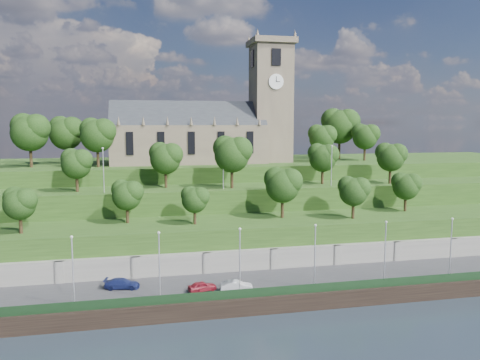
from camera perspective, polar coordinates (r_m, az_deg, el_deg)
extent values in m
plane|color=black|center=(59.98, 2.44, -16.07)|extent=(320.00, 320.00, 0.00)
cube|color=#2D2D30|center=(65.03, 1.10, -13.24)|extent=(160.00, 12.00, 2.00)
cube|color=black|center=(59.51, 2.46, -15.12)|extent=(160.00, 0.50, 2.20)
cube|color=black|center=(59.55, 2.31, -13.55)|extent=(160.00, 0.10, 1.20)
cube|color=slate|center=(70.09, -0.02, -10.43)|extent=(160.00, 2.00, 5.00)
cube|color=slate|center=(68.89, -21.09, -11.23)|extent=(1.20, 0.60, 5.00)
cube|color=slate|center=(67.98, -12.59, -11.17)|extent=(1.20, 0.60, 5.00)
cube|color=slate|center=(68.53, -4.05, -10.86)|extent=(1.20, 0.60, 5.00)
cube|color=slate|center=(70.51, 4.17, -10.35)|extent=(1.20, 0.60, 5.00)
cube|color=slate|center=(73.80, 11.76, -9.68)|extent=(1.20, 0.60, 5.00)
cube|color=slate|center=(78.24, 18.57, -8.94)|extent=(1.20, 0.60, 5.00)
cube|color=slate|center=(83.65, 24.55, -8.19)|extent=(1.20, 0.60, 5.00)
cube|color=#224015|center=(75.32, -0.96, -8.00)|extent=(160.00, 12.00, 8.00)
cube|color=#224015|center=(85.39, -2.37, -4.83)|extent=(160.00, 10.00, 12.00)
cube|color=#224015|center=(105.57, -4.27, -1.74)|extent=(160.00, 32.00, 15.00)
cube|color=brown|center=(100.02, -6.30, 4.38)|extent=(32.00, 12.00, 8.00)
cube|color=#22262A|center=(99.92, -6.33, 6.67)|extent=(32.00, 10.18, 10.18)
cone|color=brown|center=(93.54, -14.60, 7.02)|extent=(0.70, 0.70, 1.80)
cone|color=brown|center=(93.44, -11.72, 7.10)|extent=(0.70, 0.70, 1.80)
cone|color=brown|center=(93.58, -8.84, 7.16)|extent=(0.70, 0.70, 1.80)
cone|color=brown|center=(93.95, -5.98, 7.21)|extent=(0.70, 0.70, 1.80)
cone|color=brown|center=(94.55, -3.14, 7.23)|extent=(0.70, 0.70, 1.80)
cone|color=brown|center=(95.37, -0.35, 7.24)|extent=(0.70, 0.70, 1.80)
cone|color=brown|center=(96.41, 2.39, 7.23)|extent=(0.70, 0.70, 1.80)
cube|color=black|center=(93.47, -13.29, 4.36)|extent=(1.40, 0.25, 4.50)
cube|color=black|center=(93.52, -9.61, 4.45)|extent=(1.40, 0.25, 4.50)
cube|color=black|center=(93.95, -5.94, 4.52)|extent=(1.40, 0.25, 4.50)
cube|color=black|center=(94.76, -2.32, 4.58)|extent=(1.40, 0.25, 4.50)
cube|color=black|center=(95.94, 1.23, 4.61)|extent=(1.40, 0.25, 4.50)
cube|color=brown|center=(103.32, 3.75, 9.20)|extent=(8.00, 8.00, 25.00)
cube|color=brown|center=(104.65, 3.81, 16.39)|extent=(9.20, 9.20, 1.20)
cone|color=brown|center=(100.04, 2.15, 17.54)|extent=(0.80, 0.80, 1.60)
cone|color=brown|center=(107.70, 1.08, 16.78)|extent=(0.80, 0.80, 1.60)
cone|color=brown|center=(102.24, 6.71, 17.27)|extent=(0.80, 0.80, 1.60)
cone|color=brown|center=(109.74, 5.33, 16.57)|extent=(0.80, 0.80, 1.60)
cube|color=black|center=(100.23, 4.45, 14.72)|extent=(2.00, 0.25, 3.50)
cube|color=black|center=(108.02, 3.19, 14.17)|extent=(2.00, 0.25, 3.50)
cube|color=black|center=(103.11, 1.54, 14.52)|extent=(0.25, 2.00, 3.50)
cube|color=black|center=(105.28, 6.00, 14.33)|extent=(0.25, 2.00, 3.50)
cylinder|color=white|center=(99.64, 4.42, 11.87)|extent=(3.20, 0.30, 3.20)
cylinder|color=white|center=(104.77, 5.99, 11.62)|extent=(0.30, 3.20, 3.20)
cube|color=black|center=(99.51, 4.46, 12.17)|extent=(0.12, 0.05, 1.10)
cube|color=black|center=(99.58, 4.68, 11.87)|extent=(0.80, 0.05, 0.12)
cylinder|color=black|center=(72.84, -25.17, -4.81)|extent=(0.49, 0.49, 2.85)
sphere|color=black|center=(72.36, -25.28, -2.67)|extent=(4.44, 4.44, 4.44)
sphere|color=black|center=(71.63, -24.70, -2.20)|extent=(3.33, 3.33, 3.33)
sphere|color=black|center=(72.95, -25.81, -1.92)|extent=(3.11, 3.11, 3.11)
cylinder|color=black|center=(74.81, -13.57, -4.02)|extent=(0.49, 0.49, 2.92)
sphere|color=black|center=(74.33, -13.63, -1.88)|extent=(4.54, 4.54, 4.54)
sphere|color=black|center=(73.76, -12.95, -1.39)|extent=(3.41, 3.41, 3.41)
sphere|color=black|center=(74.79, -14.25, -1.14)|extent=(3.18, 3.18, 3.18)
cylinder|color=black|center=(72.28, -5.53, -4.38)|extent=(0.47, 0.47, 2.55)
sphere|color=black|center=(71.83, -5.55, -2.45)|extent=(3.97, 3.97, 3.97)
sphere|color=black|center=(71.44, -4.89, -2.02)|extent=(2.98, 2.98, 2.98)
sphere|color=black|center=(72.12, -6.15, -1.79)|extent=(2.78, 2.78, 2.78)
cylinder|color=black|center=(77.04, 5.18, -3.28)|extent=(0.52, 0.52, 3.58)
sphere|color=black|center=(76.50, 5.21, -0.73)|extent=(5.57, 5.57, 5.57)
sphere|color=black|center=(76.20, 6.14, -0.13)|extent=(4.18, 4.18, 4.18)
sphere|color=black|center=(76.74, 4.37, 0.15)|extent=(3.90, 3.90, 3.90)
cylinder|color=black|center=(78.33, 13.62, -3.50)|extent=(0.49, 0.49, 2.98)
sphere|color=black|center=(77.87, 13.68, -1.42)|extent=(4.64, 4.64, 4.64)
sphere|color=black|center=(77.76, 14.46, -0.93)|extent=(3.48, 3.48, 3.48)
sphere|color=black|center=(77.92, 12.98, -0.70)|extent=(3.24, 3.24, 3.24)
cylinder|color=black|center=(87.39, 19.50, -2.64)|extent=(0.49, 0.49, 2.95)
sphere|color=black|center=(86.98, 19.58, -0.79)|extent=(4.58, 4.58, 4.58)
sphere|color=black|center=(86.99, 20.27, -0.36)|extent=(3.44, 3.44, 3.44)
sphere|color=black|center=(86.94, 18.95, -0.16)|extent=(3.21, 3.21, 3.21)
cylinder|color=black|center=(82.74, -19.26, -0.28)|extent=(0.50, 0.50, 3.14)
sphere|color=black|center=(82.43, -19.34, 1.81)|extent=(4.89, 4.89, 4.89)
sphere|color=black|center=(81.77, -18.73, 2.31)|extent=(3.67, 3.67, 3.67)
sphere|color=black|center=(83.08, -19.90, 2.50)|extent=(3.42, 3.42, 3.42)
cylinder|color=black|center=(84.11, -9.04, 0.25)|extent=(0.52, 0.52, 3.50)
sphere|color=black|center=(83.78, -9.08, 2.55)|extent=(5.44, 5.44, 5.44)
sphere|color=black|center=(83.24, -8.33, 3.10)|extent=(4.08, 4.08, 4.08)
sphere|color=black|center=(84.34, -9.77, 3.31)|extent=(3.81, 3.81, 3.81)
cylinder|color=black|center=(82.46, -0.99, 0.38)|extent=(0.54, 0.54, 4.00)
sphere|color=black|center=(82.11, -1.00, 3.06)|extent=(6.22, 6.22, 6.22)
sphere|color=black|center=(81.69, -0.06, 3.70)|extent=(4.66, 4.66, 4.66)
sphere|color=black|center=(82.60, -1.85, 3.95)|extent=(4.35, 4.35, 4.35)
cylinder|color=black|center=(89.43, 10.01, 0.57)|extent=(0.51, 0.51, 3.31)
sphere|color=black|center=(89.14, 10.05, 2.62)|extent=(5.15, 5.15, 5.15)
sphere|color=black|center=(89.00, 10.81, 3.09)|extent=(3.86, 3.86, 3.86)
sphere|color=black|center=(89.33, 9.38, 3.30)|extent=(3.60, 3.60, 3.60)
cylinder|color=black|center=(93.22, 17.82, 0.61)|extent=(0.51, 0.51, 3.35)
sphere|color=black|center=(92.94, 17.89, 2.60)|extent=(5.21, 5.21, 5.21)
sphere|color=black|center=(92.96, 18.63, 3.05)|extent=(3.91, 3.91, 3.91)
sphere|color=black|center=(92.99, 17.23, 3.27)|extent=(3.65, 3.65, 3.65)
cylinder|color=black|center=(97.87, -24.14, 2.71)|extent=(0.56, 0.56, 4.45)
sphere|color=black|center=(97.69, -24.26, 5.23)|extent=(6.92, 6.92, 6.92)
sphere|color=black|center=(96.71, -23.58, 5.87)|extent=(5.19, 5.19, 5.19)
sphere|color=black|center=(98.78, -24.89, 6.01)|extent=(4.85, 4.85, 4.85)
cylinder|color=black|center=(102.76, -20.36, 3.01)|extent=(0.55, 0.55, 4.26)
sphere|color=black|center=(102.58, -20.46, 5.30)|extent=(6.62, 6.62, 6.62)
sphere|color=black|center=(101.72, -19.79, 5.88)|extent=(4.97, 4.97, 4.97)
sphere|color=black|center=(103.56, -21.06, 6.02)|extent=(4.64, 4.64, 4.64)
cylinder|color=black|center=(94.03, -16.93, 2.76)|extent=(0.54, 0.54, 4.09)
sphere|color=black|center=(93.84, -17.02, 5.17)|extent=(6.37, 6.37, 6.37)
sphere|color=black|center=(93.08, -16.29, 5.77)|extent=(4.77, 4.77, 4.77)
sphere|color=black|center=(94.71, -17.68, 5.93)|extent=(4.46, 4.46, 4.46)
cylinder|color=black|center=(103.02, 9.91, 3.14)|extent=(0.52, 0.52, 3.51)
sphere|color=black|center=(102.85, 9.95, 5.03)|extent=(5.46, 5.46, 5.46)
sphere|color=black|center=(102.73, 10.64, 5.47)|extent=(4.10, 4.10, 4.10)
sphere|color=black|center=(103.10, 9.32, 5.65)|extent=(3.82, 3.82, 3.82)
cylinder|color=black|center=(113.28, 12.00, 3.84)|extent=(0.59, 0.59, 5.13)
sphere|color=black|center=(113.13, 12.07, 6.35)|extent=(7.98, 7.98, 7.98)
sphere|color=black|center=(113.06, 12.99, 6.93)|extent=(5.98, 5.98, 5.98)
sphere|color=black|center=(113.49, 11.23, 7.18)|extent=(5.59, 5.59, 5.59)
cylinder|color=black|center=(109.41, 14.95, 3.25)|extent=(0.52, 0.52, 3.58)
sphere|color=black|center=(109.26, 15.01, 5.06)|extent=(5.57, 5.57, 5.57)
sphere|color=black|center=(109.25, 15.68, 5.48)|extent=(4.18, 4.18, 4.18)
sphere|color=black|center=(109.42, 14.40, 5.67)|extent=(3.90, 3.90, 3.90)
cylinder|color=#B2B2B7|center=(59.16, -19.68, -10.53)|extent=(0.16, 0.16, 8.20)
sphere|color=silver|center=(58.06, -19.85, -6.55)|extent=(0.36, 0.36, 0.36)
cylinder|color=#B2B2B7|center=(58.61, -9.79, -10.38)|extent=(0.16, 0.16, 8.20)
sphere|color=silver|center=(57.50, -9.88, -6.36)|extent=(0.36, 0.36, 0.36)
cylinder|color=#B2B2B7|center=(59.75, -0.02, -9.93)|extent=(0.16, 0.16, 8.20)
sphere|color=silver|center=(58.66, -0.02, -5.99)|extent=(0.36, 0.36, 0.36)
cylinder|color=#B2B2B7|center=(62.49, 9.11, -9.26)|extent=(0.16, 0.16, 8.20)
sphere|color=silver|center=(61.45, 9.19, -5.48)|extent=(0.36, 0.36, 0.36)
cylinder|color=#B2B2B7|center=(66.64, 17.25, -8.46)|extent=(0.16, 0.16, 8.20)
sphere|color=silver|center=(65.66, 17.39, -4.91)|extent=(0.36, 0.36, 0.36)
cylinder|color=#B2B2B7|center=(71.94, 24.29, -7.63)|extent=(0.16, 0.16, 8.20)
sphere|color=silver|center=(71.04, 24.47, -4.33)|extent=(0.36, 0.36, 0.36)
cylinder|color=#B2B2B7|center=(80.07, -16.30, 1.06)|extent=(0.16, 0.16, 7.21)
sphere|color=silver|center=(79.79, -16.40, 3.72)|extent=(0.36, 0.36, 0.36)
cylinder|color=#B2B2B7|center=(81.01, -2.06, 1.40)|extent=(0.16, 0.16, 7.21)
sphere|color=silver|center=(80.73, -2.07, 4.04)|extent=(0.36, 0.36, 0.36)
cylinder|color=#B2B2B7|center=(86.67, 11.09, 1.64)|extent=(0.16, 0.16, 7.21)
sphere|color=silver|center=(86.42, 11.15, 4.11)|extent=(0.36, 0.36, 0.36)
imported|color=maroon|center=(61.72, -4.63, -12.79)|extent=(3.93, 2.29, 1.26)
imported|color=#B0B0B5|center=(61.46, -0.42, -12.81)|extent=(4.27, 2.06, 1.35)
imported|color=#161E4F|center=(64.28, -14.17, -12.13)|extent=(4.84, 2.72, 1.32)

